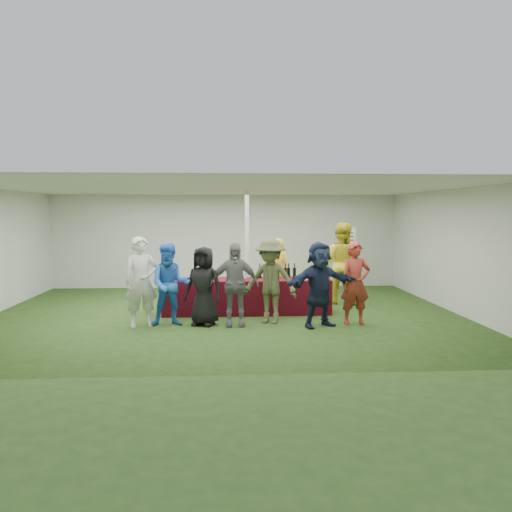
{
  "coord_description": "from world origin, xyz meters",
  "views": [
    {
      "loc": [
        0.02,
        -10.57,
        2.19
      ],
      "look_at": [
        0.65,
        0.16,
        1.25
      ],
      "focal_mm": 35.0,
      "sensor_mm": 36.0,
      "label": 1
    }
  ],
  "objects": [
    {
      "name": "dump_bucket",
      "position": [
        2.13,
        -0.06,
        0.84
      ],
      "size": [
        0.24,
        0.24,
        0.18
      ],
      "primitive_type": "cylinder",
      "color": "slate",
      "rests_on": "serving_table"
    },
    {
      "name": "customer_6",
      "position": [
        2.53,
        -1.05,
        0.81
      ],
      "size": [
        0.62,
        0.43,
        1.62
      ],
      "primitive_type": "imported",
      "rotation": [
        0.0,
        0.0,
        0.08
      ],
      "color": "maroon",
      "rests_on": "ground"
    },
    {
      "name": "customer_4",
      "position": [
        0.88,
        -0.84,
        0.84
      ],
      "size": [
        1.24,
        0.99,
        1.68
      ],
      "primitive_type": "imported",
      "rotation": [
        0.0,
        0.0,
        -0.39
      ],
      "color": "#4A4F2C",
      "rests_on": "ground"
    },
    {
      "name": "customer_2",
      "position": [
        -0.43,
        -0.95,
        0.77
      ],
      "size": [
        0.87,
        0.72,
        1.53
      ],
      "primitive_type": "imported",
      "rotation": [
        0.0,
        0.0,
        -0.36
      ],
      "color": "black",
      "rests_on": "ground"
    },
    {
      "name": "wine_list_sign",
      "position": [
        3.23,
        2.57,
        1.32
      ],
      "size": [
        0.5,
        0.03,
        1.8
      ],
      "color": "slate",
      "rests_on": "ground"
    },
    {
      "name": "wine_bottles",
      "position": [
        1.15,
        0.3,
        0.87
      ],
      "size": [
        0.84,
        0.15,
        0.32
      ],
      "color": "black",
      "rests_on": "serving_table"
    },
    {
      "name": "water_bottle",
      "position": [
        0.43,
        0.24,
        0.85
      ],
      "size": [
        0.07,
        0.07,
        0.23
      ],
      "color": "silver",
      "rests_on": "serving_table"
    },
    {
      "name": "ground",
      "position": [
        0.0,
        0.0,
        0.0
      ],
      "size": [
        60.0,
        60.0,
        0.0
      ],
      "primitive_type": "plane",
      "color": "#284719",
      "rests_on": "ground"
    },
    {
      "name": "customer_3",
      "position": [
        0.16,
        -1.04,
        0.81
      ],
      "size": [
        0.95,
        0.39,
        1.62
      ],
      "primitive_type": "imported",
      "rotation": [
        0.0,
        0.0,
        0.0
      ],
      "color": "slate",
      "rests_on": "ground"
    },
    {
      "name": "customer_5",
      "position": [
        1.79,
        -1.21,
        0.82
      ],
      "size": [
        1.59,
        1.03,
        1.64
      ],
      "primitive_type": "imported",
      "rotation": [
        0.0,
        0.0,
        0.39
      ],
      "color": "#172038",
      "rests_on": "ground"
    },
    {
      "name": "customer_1",
      "position": [
        -1.07,
        -0.94,
        0.8
      ],
      "size": [
        0.83,
        0.68,
        1.6
      ],
      "primitive_type": "imported",
      "rotation": [
        0.0,
        0.0,
        0.09
      ],
      "color": "blue",
      "rests_on": "ground"
    },
    {
      "name": "serving_table",
      "position": [
        0.45,
        0.16,
        0.38
      ],
      "size": [
        3.6,
        0.8,
        0.75
      ],
      "primitive_type": "cube",
      "color": "#52070F",
      "rests_on": "ground"
    },
    {
      "name": "staff_back",
      "position": [
        2.76,
        1.19,
        0.98
      ],
      "size": [
        1.19,
        1.1,
        1.95
      ],
      "primitive_type": "imported",
      "rotation": [
        0.0,
        0.0,
        2.64
      ],
      "color": "gold",
      "rests_on": "ground"
    },
    {
      "name": "wine_glasses",
      "position": [
        -0.0,
        -0.1,
        0.86
      ],
      "size": [
        2.79,
        0.14,
        0.16
      ],
      "color": "silver",
      "rests_on": "serving_table"
    },
    {
      "name": "staff_pourer",
      "position": [
        1.2,
        0.93,
        0.8
      ],
      "size": [
        0.62,
        0.44,
        1.6
      ],
      "primitive_type": "imported",
      "rotation": [
        0.0,
        0.0,
        3.04
      ],
      "color": "yellow",
      "rests_on": "ground"
    },
    {
      "name": "tent",
      "position": [
        0.5,
        1.2,
        1.35
      ],
      "size": [
        10.0,
        10.0,
        10.0
      ],
      "color": "white",
      "rests_on": "ground"
    },
    {
      "name": "customer_0",
      "position": [
        -1.61,
        -1.01,
        0.87
      ],
      "size": [
        0.73,
        0.59,
        1.73
      ],
      "primitive_type": "imported",
      "rotation": [
        0.0,
        0.0,
        0.31
      ],
      "color": "silver",
      "rests_on": "ground"
    },
    {
      "name": "bar_towel",
      "position": [
        1.97,
        0.21,
        0.77
      ],
      "size": [
        0.25,
        0.18,
        0.03
      ],
      "primitive_type": "cube",
      "color": "white",
      "rests_on": "serving_table"
    }
  ]
}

